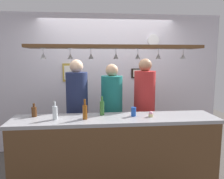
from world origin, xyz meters
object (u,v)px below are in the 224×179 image
Objects in this scene: bottle_beer_green_import at (102,108)px; wall_clock at (153,40)px; person_right_red_shirt at (144,102)px; drink_can at (134,112)px; person_middle_teal_shirt at (112,106)px; cupcake at (151,114)px; picture_frame_caricature at (70,73)px; bottle_beer_brown_stubby at (34,111)px; bottle_soda_clear at (55,112)px; person_left_navy_shirt at (77,104)px; picture_frame_lower_pair at (139,73)px; bottle_beer_amber_tall at (85,112)px.

bottle_beer_green_import is 1.93m from wall_clock.
person_right_red_shirt is 0.69m from drink_can.
person_middle_teal_shirt is 1.58m from wall_clock.
picture_frame_caricature is at bearing 129.52° from cupcake.
picture_frame_caricature is at bearing 125.01° from drink_can.
picture_frame_caricature is (0.37, 1.26, 0.43)m from bottle_beer_brown_stubby.
bottle_soda_clear is 1.02m from drink_can.
bottle_beer_brown_stubby is (-0.30, 0.17, -0.02)m from bottle_soda_clear.
person_left_navy_shirt is at bearing 70.82° from bottle_soda_clear.
person_right_red_shirt is 14.53× the size of drink_can.
person_left_navy_shirt is 7.65× the size of bottle_soda_clear.
bottle_soda_clear is 1.49m from picture_frame_caricature.
picture_frame_lower_pair is at bearing 58.17° from bottle_beer_green_import.
person_right_red_shirt is 9.85× the size of bottle_beer_brown_stubby.
person_right_red_shirt is at bearing 63.98° from drink_can.
person_middle_teal_shirt reaches higher than drink_can.
bottle_beer_green_import is (-0.72, -0.52, 0.04)m from person_right_red_shirt.
person_middle_teal_shirt is at bearing -139.59° from wall_clock.
picture_frame_caricature is at bearing 179.78° from wall_clock.
wall_clock is (1.05, 1.26, 1.00)m from bottle_beer_green_import.
person_left_navy_shirt is at bearing 180.00° from person_right_red_shirt.
drink_can is (0.23, -0.62, 0.05)m from person_middle_teal_shirt.
person_right_red_shirt reaches higher than bottle_beer_green_import.
picture_frame_caricature is at bearing 149.30° from person_right_red_shirt.
wall_clock is (0.87, 0.74, 1.10)m from person_middle_teal_shirt.
person_right_red_shirt is at bearing 36.74° from bottle_beer_amber_tall.
drink_can is 1.56× the size of cupcake.
cupcake is 0.23× the size of picture_frame_caricature.
wall_clock reaches higher than person_right_red_shirt.
bottle_beer_brown_stubby is 1.48× the size of drink_can.
picture_frame_caricature reaches higher than cupcake.
person_middle_teal_shirt is 0.54m from person_right_red_shirt.
picture_frame_caricature is at bearing 102.04° from bottle_beer_amber_tall.
person_left_navy_shirt is 6.77× the size of bottle_beer_green_import.
cupcake is (0.45, -0.68, 0.03)m from person_middle_teal_shirt.
bottle_beer_amber_tall reaches higher than drink_can.
person_right_red_shirt reaches higher than person_middle_teal_shirt.
person_left_navy_shirt is 0.72m from bottle_beer_amber_tall.
person_middle_teal_shirt is at bearing 25.16° from bottle_beer_brown_stubby.
person_middle_teal_shirt reaches higher than picture_frame_lower_pair.
wall_clock reaches higher than person_left_navy_shirt.
picture_frame_lower_pair is 0.88× the size of picture_frame_caricature.
person_right_red_shirt is 5.91× the size of picture_frame_lower_pair.
bottle_soda_clear is 0.77× the size of picture_frame_lower_pair.
bottle_soda_clear is (-1.32, -0.68, 0.03)m from person_right_red_shirt.
picture_frame_caricature is (-1.17, 1.42, 0.47)m from cupcake.
person_right_red_shirt reaches higher than drink_can.
bottle_beer_green_import is 1.44× the size of bottle_beer_brown_stubby.
picture_frame_caricature is at bearing 112.90° from bottle_beer_green_import.
bottle_beer_green_import is 1.00× the size of bottle_beer_amber_tall.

